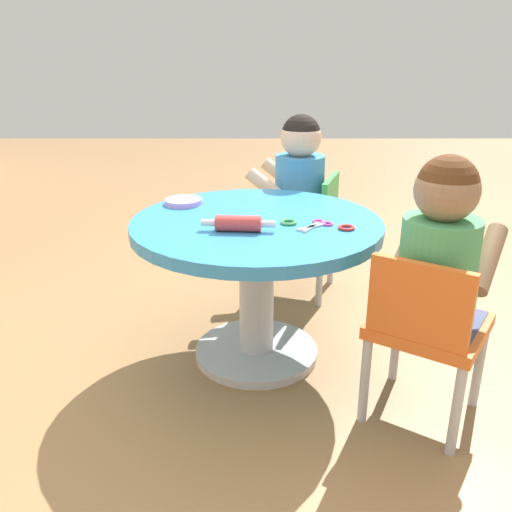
{
  "coord_description": "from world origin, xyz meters",
  "views": [
    {
      "loc": [
        -1.7,
        -0.0,
        1.04
      ],
      "look_at": [
        0.0,
        0.0,
        0.39
      ],
      "focal_mm": 37.86,
      "sensor_mm": 36.0,
      "label": 1
    }
  ],
  "objects_px": {
    "seated_child_right": "(298,176)",
    "rolling_pin": "(238,223)",
    "seated_child_left": "(439,249)",
    "child_chair_right": "(306,227)",
    "craft_scissors": "(317,225)",
    "craft_table": "(256,257)",
    "child_chair_left": "(425,328)"
  },
  "relations": [
    {
      "from": "seated_child_left",
      "to": "rolling_pin",
      "type": "height_order",
      "value": "seated_child_left"
    },
    {
      "from": "craft_table",
      "to": "child_chair_right",
      "type": "height_order",
      "value": "child_chair_right"
    },
    {
      "from": "rolling_pin",
      "to": "craft_scissors",
      "type": "height_order",
      "value": "rolling_pin"
    },
    {
      "from": "seated_child_left",
      "to": "rolling_pin",
      "type": "xyz_separation_m",
      "value": [
        0.21,
        0.55,
        0.01
      ]
    },
    {
      "from": "seated_child_right",
      "to": "craft_scissors",
      "type": "xyz_separation_m",
      "value": [
        -0.63,
        -0.02,
        -0.02
      ]
    },
    {
      "from": "craft_table",
      "to": "child_chair_right",
      "type": "bearing_deg",
      "value": -21.4
    },
    {
      "from": "seated_child_right",
      "to": "rolling_pin",
      "type": "height_order",
      "value": "seated_child_right"
    },
    {
      "from": "child_chair_right",
      "to": "seated_child_right",
      "type": "bearing_deg",
      "value": 71.94
    },
    {
      "from": "child_chair_left",
      "to": "seated_child_left",
      "type": "xyz_separation_m",
      "value": [
        0.03,
        -0.02,
        0.23
      ]
    },
    {
      "from": "craft_scissors",
      "to": "rolling_pin",
      "type": "bearing_deg",
      "value": 102.53
    },
    {
      "from": "child_chair_right",
      "to": "craft_scissors",
      "type": "xyz_separation_m",
      "value": [
        -0.62,
        0.02,
        0.21
      ]
    },
    {
      "from": "child_chair_right",
      "to": "craft_scissors",
      "type": "relative_size",
      "value": 4.0
    },
    {
      "from": "seated_child_right",
      "to": "rolling_pin",
      "type": "xyz_separation_m",
      "value": [
        -0.69,
        0.24,
        0.01
      ]
    },
    {
      "from": "craft_table",
      "to": "craft_scissors",
      "type": "distance_m",
      "value": 0.25
    },
    {
      "from": "craft_table",
      "to": "child_chair_right",
      "type": "distance_m",
      "value": 0.6
    },
    {
      "from": "seated_child_right",
      "to": "craft_scissors",
      "type": "height_order",
      "value": "seated_child_right"
    },
    {
      "from": "child_chair_right",
      "to": "seated_child_right",
      "type": "height_order",
      "value": "seated_child_right"
    },
    {
      "from": "craft_table",
      "to": "craft_scissors",
      "type": "relative_size",
      "value": 6.19
    },
    {
      "from": "seated_child_left",
      "to": "craft_table",
      "type": "bearing_deg",
      "value": 57.0
    },
    {
      "from": "child_chair_right",
      "to": "craft_scissors",
      "type": "height_order",
      "value": "child_chair_right"
    },
    {
      "from": "child_chair_right",
      "to": "rolling_pin",
      "type": "height_order",
      "value": "rolling_pin"
    },
    {
      "from": "rolling_pin",
      "to": "child_chair_right",
      "type": "bearing_deg",
      "value": -22.09
    },
    {
      "from": "craft_table",
      "to": "child_chair_left",
      "type": "distance_m",
      "value": 0.6
    },
    {
      "from": "seated_child_left",
      "to": "rolling_pin",
      "type": "bearing_deg",
      "value": 69.69
    },
    {
      "from": "seated_child_left",
      "to": "child_chair_right",
      "type": "distance_m",
      "value": 0.95
    },
    {
      "from": "craft_table",
      "to": "rolling_pin",
      "type": "xyz_separation_m",
      "value": [
        -0.12,
        0.06,
        0.16
      ]
    },
    {
      "from": "rolling_pin",
      "to": "craft_scissors",
      "type": "distance_m",
      "value": 0.26
    },
    {
      "from": "child_chair_right",
      "to": "craft_scissors",
      "type": "bearing_deg",
      "value": 177.92
    },
    {
      "from": "child_chair_left",
      "to": "rolling_pin",
      "type": "relative_size",
      "value": 2.32
    },
    {
      "from": "seated_child_left",
      "to": "child_chair_right",
      "type": "relative_size",
      "value": 0.95
    },
    {
      "from": "child_chair_left",
      "to": "craft_table",
      "type": "bearing_deg",
      "value": 53.16
    },
    {
      "from": "craft_scissors",
      "to": "seated_child_right",
      "type": "bearing_deg",
      "value": 1.41
    }
  ]
}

